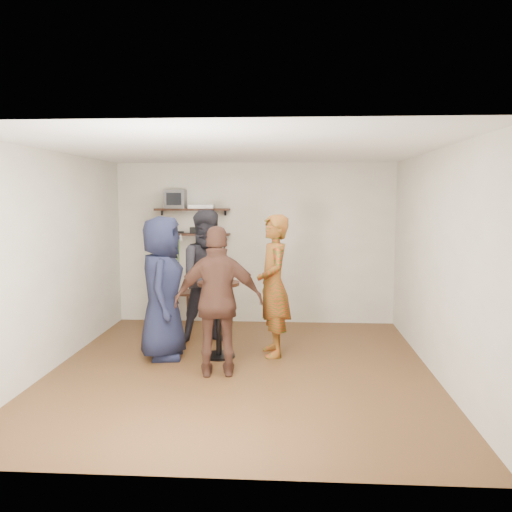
{
  "coord_description": "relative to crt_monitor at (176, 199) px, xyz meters",
  "views": [
    {
      "loc": [
        0.59,
        -6.25,
        2.07
      ],
      "look_at": [
        0.15,
        0.4,
        1.33
      ],
      "focal_mm": 38.0,
      "sensor_mm": 36.0,
      "label": 1
    }
  ],
  "objects": [
    {
      "name": "power_strip",
      "position": [
        -0.04,
        0.05,
        -0.54
      ],
      "size": [
        0.3,
        0.05,
        0.03
      ],
      "primitive_type": "cube",
      "color": "black",
      "rests_on": "shelf_lower"
    },
    {
      "name": "person_brown",
      "position": [
        1.03,
        -2.58,
        -1.15
      ],
      "size": [
        1.06,
        0.56,
        1.73
      ],
      "primitive_type": "imported",
      "rotation": [
        0.0,
        0.0,
        3.28
      ],
      "color": "#48291E",
      "rests_on": "room"
    },
    {
      "name": "wine_glass_br",
      "position": [
        0.96,
        -1.85,
        -0.9
      ],
      "size": [
        0.07,
        0.07,
        0.2
      ],
      "color": "silver",
      "rests_on": "drinks_table"
    },
    {
      "name": "wine_glass_fl",
      "position": [
        0.87,
        -1.89,
        -0.89
      ],
      "size": [
        0.07,
        0.07,
        0.22
      ],
      "color": "silver",
      "rests_on": "drinks_table"
    },
    {
      "name": "wine_glass_fr",
      "position": [
        0.99,
        -1.9,
        -0.9
      ],
      "size": [
        0.07,
        0.07,
        0.21
      ],
      "color": "silver",
      "rests_on": "drinks_table"
    },
    {
      "name": "person_navy",
      "position": [
        0.22,
        -1.94,
        -1.11
      ],
      "size": [
        0.66,
        0.94,
        1.82
      ],
      "primitive_type": "imported",
      "rotation": [
        0.0,
        0.0,
        1.67
      ],
      "color": "#161A32",
      "rests_on": "room"
    },
    {
      "name": "crt_monitor",
      "position": [
        0.0,
        0.0,
        0.0
      ],
      "size": [
        0.32,
        0.3,
        0.3
      ],
      "primitive_type": "cube",
      "color": "#59595B",
      "rests_on": "shelf_upper"
    },
    {
      "name": "person_plaid",
      "position": [
        1.63,
        -1.72,
        -1.1
      ],
      "size": [
        0.57,
        0.75,
        1.83
      ],
      "primitive_type": "imported",
      "rotation": [
        0.0,
        0.0,
        -1.36
      ],
      "color": "red",
      "rests_on": "room"
    },
    {
      "name": "room",
      "position": [
        1.27,
        -2.38,
        -0.72
      ],
      "size": [
        4.58,
        5.08,
        2.68
      ],
      "color": "#4E2B19",
      "rests_on": "ground"
    },
    {
      "name": "vase_lilies",
      "position": [
        0.07,
        -0.24,
        -1.15
      ],
      "size": [
        0.2,
        0.2,
        1.0
      ],
      "rotation": [
        0.0,
        0.0,
        0.01
      ],
      "color": "white",
      "rests_on": "side_table"
    },
    {
      "name": "wine_glass_bl",
      "position": [
        0.9,
        -1.81,
        -0.9
      ],
      "size": [
        0.07,
        0.07,
        0.21
      ],
      "color": "silver",
      "rests_on": "drinks_table"
    },
    {
      "name": "dvd_deck",
      "position": [
        0.42,
        0.0,
        -0.12
      ],
      "size": [
        0.4,
        0.24,
        0.06
      ],
      "primitive_type": "cube",
      "color": "silver",
      "rests_on": "shelf_upper"
    },
    {
      "name": "shelf_upper",
      "position": [
        0.27,
        0.0,
        -0.17
      ],
      "size": [
        1.2,
        0.25,
        0.04
      ],
      "primitive_type": "cube",
      "color": "black",
      "rests_on": "room"
    },
    {
      "name": "person_dark",
      "position": [
        0.72,
        -1.19,
        -1.08
      ],
      "size": [
        1.08,
        0.95,
        1.88
      ],
      "primitive_type": "imported",
      "rotation": [
        0.0,
        0.0,
        0.3
      ],
      "color": "black",
      "rests_on": "room"
    },
    {
      "name": "shelf_lower",
      "position": [
        0.27,
        0.0,
        -0.57
      ],
      "size": [
        1.2,
        0.25,
        0.04
      ],
      "primitive_type": "cube",
      "color": "black",
      "rests_on": "room"
    },
    {
      "name": "radio",
      "position": [
        0.34,
        0.0,
        -0.5
      ],
      "size": [
        0.22,
        0.1,
        0.1
      ],
      "primitive_type": "cube",
      "color": "black",
      "rests_on": "shelf_lower"
    },
    {
      "name": "drinks_table",
      "position": [
        0.93,
        -1.87,
        -1.39
      ],
      "size": [
        0.54,
        0.54,
        0.98
      ],
      "color": "black",
      "rests_on": "room"
    },
    {
      "name": "side_table",
      "position": [
        0.07,
        -0.24,
        -1.55
      ],
      "size": [
        0.47,
        0.47,
        0.56
      ],
      "rotation": [
        0.0,
        0.0,
        0.01
      ],
      "color": "black",
      "rests_on": "room"
    }
  ]
}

